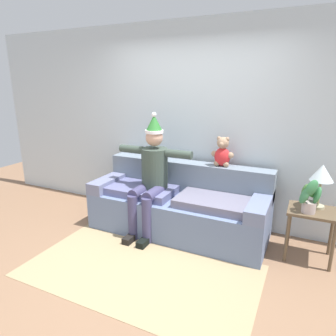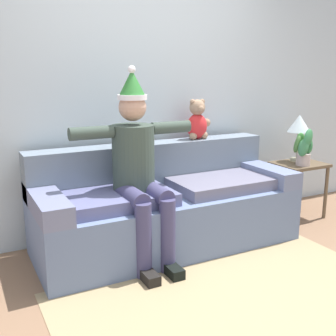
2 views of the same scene
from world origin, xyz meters
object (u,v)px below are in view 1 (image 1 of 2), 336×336
Objects in this scene: person_seated at (151,173)px; table_lamp at (322,175)px; teddy_bear at (222,153)px; side_table at (312,219)px; couch at (179,205)px; potted_plant at (310,197)px.

table_lamp is (1.94, 0.25, 0.16)m from person_seated.
teddy_bear reaches higher than side_table.
side_table is at bearing -116.00° from table_lamp.
side_table is at bearing 0.17° from couch.
side_table is 1.47× the size of potted_plant.
teddy_bear is (0.47, 0.26, 0.70)m from couch.
table_lamp is 1.25× the size of potted_plant.
side_table is at bearing 5.11° from person_seated.
potted_plant is (1.84, 0.08, -0.04)m from person_seated.
couch is at bearing -176.86° from table_lamp.
table_lamp reaches higher than potted_plant.
person_seated reaches higher than couch.
table_lamp is at bearing 61.79° from potted_plant.
teddy_bear is (0.80, 0.42, 0.25)m from person_seated.
teddy_bear is at bearing 28.77° from couch.
person_seated reaches higher than side_table.
teddy_bear is 1.26m from side_table.
teddy_bear is at bearing 161.92° from potted_plant.
couch is 0.88m from teddy_bear.
couch is at bearing -179.83° from side_table.
side_table is (1.10, -0.25, -0.58)m from teddy_bear.
potted_plant is (1.05, -0.34, -0.29)m from teddy_bear.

